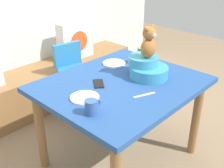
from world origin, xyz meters
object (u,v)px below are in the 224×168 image
at_px(infant_seat_teal, 147,68).
at_px(coffee_mug, 91,107).
at_px(dinner_plate_near, 85,98).
at_px(cell_phone, 99,84).
at_px(teddy_bear, 149,43).
at_px(dining_table, 121,94).
at_px(highchair, 74,72).
at_px(ketchup_bottle, 141,55).
at_px(dinner_plate_far, 114,63).
at_px(pillow_floral_right, 75,40).

bearing_deg(infant_seat_teal, coffee_mug, -172.68).
height_order(dinner_plate_near, cell_phone, dinner_plate_near).
height_order(teddy_bear, coffee_mug, teddy_bear).
bearing_deg(teddy_bear, dining_table, 160.89).
xyz_separation_m(dining_table, coffee_mug, (-0.46, -0.16, 0.15)).
height_order(highchair, ketchup_bottle, ketchup_bottle).
relative_size(infant_seat_teal, ketchup_bottle, 1.78).
relative_size(highchair, infant_seat_teal, 2.39).
xyz_separation_m(dining_table, dinner_plate_near, (-0.36, 0.02, 0.11)).
xyz_separation_m(dinner_plate_near, dinner_plate_far, (0.59, 0.28, 0.00)).
distance_m(ketchup_bottle, cell_phone, 0.54).
relative_size(ketchup_bottle, coffee_mug, 1.54).
xyz_separation_m(dining_table, infant_seat_teal, (0.22, -0.07, 0.17)).
bearing_deg(pillow_floral_right, dinner_plate_far, -109.58).
xyz_separation_m(highchair, infant_seat_teal, (0.03, -0.89, 0.29)).
bearing_deg(ketchup_bottle, infant_seat_teal, -131.69).
xyz_separation_m(pillow_floral_right, infant_seat_teal, (-0.35, -1.30, 0.13)).
height_order(coffee_mug, dinner_plate_near, coffee_mug).
bearing_deg(ketchup_bottle, dinner_plate_near, -172.14).
relative_size(dining_table, coffee_mug, 9.90).
relative_size(pillow_floral_right, infant_seat_teal, 1.33).
relative_size(highchair, ketchup_bottle, 4.27).
height_order(dining_table, teddy_bear, teddy_bear).
distance_m(pillow_floral_right, infant_seat_teal, 1.35).
height_order(teddy_bear, ketchup_bottle, teddy_bear).
bearing_deg(dinner_plate_near, cell_phone, 21.97).
bearing_deg(teddy_bear, pillow_floral_right, 75.14).
bearing_deg(infant_seat_teal, dining_table, 161.02).
bearing_deg(dinner_plate_far, highchair, 94.43).
relative_size(infant_seat_teal, dinner_plate_far, 1.65).
xyz_separation_m(pillow_floral_right, teddy_bear, (-0.35, -1.30, 0.34)).
bearing_deg(ketchup_bottle, cell_phone, -178.33).
distance_m(dinner_plate_near, cell_phone, 0.23).
relative_size(teddy_bear, cell_phone, 1.74).
bearing_deg(dining_table, dinner_plate_near, 177.56).
distance_m(dining_table, infant_seat_teal, 0.29).
xyz_separation_m(highchair, dinner_plate_near, (-0.55, -0.80, 0.22)).
bearing_deg(pillow_floral_right, teddy_bear, -104.86).
relative_size(highchair, dinner_plate_far, 3.95).
height_order(ketchup_bottle, dinner_plate_far, ketchup_bottle).
height_order(infant_seat_teal, dinner_plate_near, infant_seat_teal).
bearing_deg(dinner_plate_near, pillow_floral_right, 52.77).
distance_m(infant_seat_teal, coffee_mug, 0.68).
height_order(ketchup_bottle, cell_phone, ketchup_bottle).
height_order(dinner_plate_near, dinner_plate_far, same).
xyz_separation_m(pillow_floral_right, dinner_plate_far, (-0.33, -0.94, 0.07)).
bearing_deg(highchair, pillow_floral_right, 48.09).
xyz_separation_m(infant_seat_teal, dinner_plate_far, (0.01, 0.37, -0.07)).
height_order(teddy_bear, dinner_plate_near, teddy_bear).
bearing_deg(pillow_floral_right, cell_phone, -122.04).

